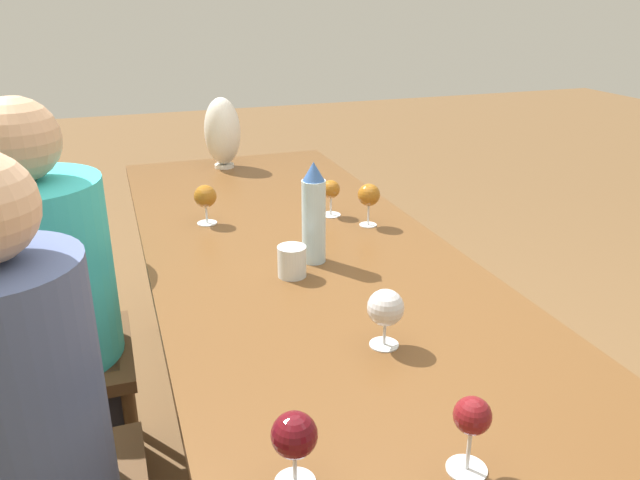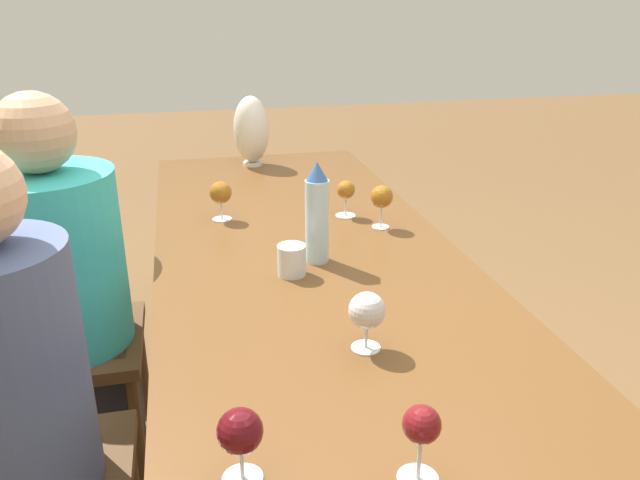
% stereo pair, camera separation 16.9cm
% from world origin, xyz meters
% --- Properties ---
extents(dining_table, '(2.83, 0.90, 0.77)m').
position_xyz_m(dining_table, '(0.00, 0.00, 0.70)').
color(dining_table, brown).
rests_on(dining_table, ground_plane).
extents(water_bottle, '(0.07, 0.07, 0.30)m').
position_xyz_m(water_bottle, '(0.14, -0.01, 0.91)').
color(water_bottle, silver).
rests_on(water_bottle, dining_table).
extents(water_tumbler, '(0.08, 0.08, 0.09)m').
position_xyz_m(water_tumbler, '(0.07, 0.08, 0.81)').
color(water_tumbler, silver).
rests_on(water_tumbler, dining_table).
extents(vase, '(0.16, 0.16, 0.31)m').
position_xyz_m(vase, '(1.24, 0.04, 0.93)').
color(vase, silver).
rests_on(vase, dining_table).
extents(wine_glass_0, '(0.07, 0.07, 0.14)m').
position_xyz_m(wine_glass_0, '(0.36, -0.28, 0.87)').
color(wine_glass_0, silver).
rests_on(wine_glass_0, dining_table).
extents(wine_glass_1, '(0.07, 0.07, 0.14)m').
position_xyz_m(wine_glass_1, '(-0.74, 0.02, 0.87)').
color(wine_glass_1, silver).
rests_on(wine_glass_1, dining_table).
extents(wine_glass_2, '(0.07, 0.07, 0.13)m').
position_xyz_m(wine_glass_2, '(0.50, -0.19, 0.86)').
color(wine_glass_2, silver).
rests_on(wine_glass_2, dining_table).
extents(wine_glass_3, '(0.08, 0.08, 0.13)m').
position_xyz_m(wine_glass_3, '(0.56, 0.23, 0.86)').
color(wine_glass_3, silver).
rests_on(wine_glass_3, dining_table).
extents(wine_glass_4, '(0.08, 0.08, 0.13)m').
position_xyz_m(wine_glass_4, '(-0.35, -0.01, 0.86)').
color(wine_glass_4, silver).
rests_on(wine_glass_4, dining_table).
extents(wine_glass_6, '(0.07, 0.07, 0.13)m').
position_xyz_m(wine_glass_6, '(-0.68, 0.30, 0.86)').
color(wine_glass_6, silver).
rests_on(wine_glass_6, dining_table).
extents(chair_far, '(0.44, 0.44, 0.97)m').
position_xyz_m(chair_far, '(0.35, 0.81, 0.52)').
color(chair_far, brown).
rests_on(chair_far, ground_plane).
extents(person_near, '(0.32, 0.32, 1.25)m').
position_xyz_m(person_near, '(-0.27, 0.73, 0.68)').
color(person_near, '#2D2D38').
rests_on(person_near, ground_plane).
extents(person_far, '(0.40, 0.40, 1.25)m').
position_xyz_m(person_far, '(0.35, 0.72, 0.66)').
color(person_far, '#2D2D38').
rests_on(person_far, ground_plane).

